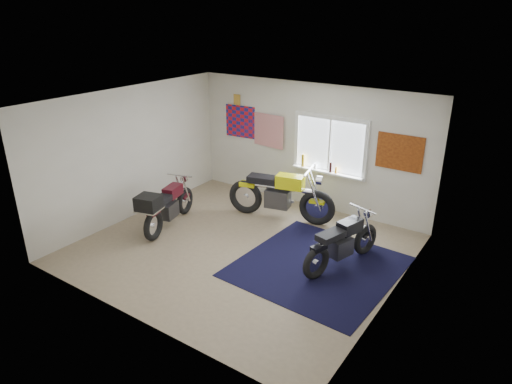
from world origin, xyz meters
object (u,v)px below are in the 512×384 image
Objects in this scene: yellow_triumph at (280,196)px; maroon_tourer at (165,206)px; black_chrome_bike at (342,244)px; navy_rug at (318,266)px.

maroon_tourer is (-1.61, -1.68, -0.02)m from yellow_triumph.
black_chrome_bike is (1.85, -1.01, -0.10)m from yellow_triumph.
navy_rug is 1.44× the size of black_chrome_bike.
yellow_triumph is at bearing 140.43° from navy_rug.
yellow_triumph is 2.33m from maroon_tourer.
black_chrome_bike reaches higher than navy_rug.
navy_rug is at bearing -52.49° from yellow_triumph.
black_chrome_bike is 0.97× the size of maroon_tourer.
black_chrome_bike is (0.29, 0.27, 0.41)m from navy_rug.
black_chrome_bike is 3.52m from maroon_tourer.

